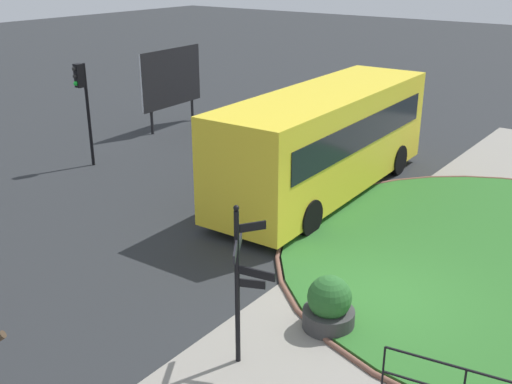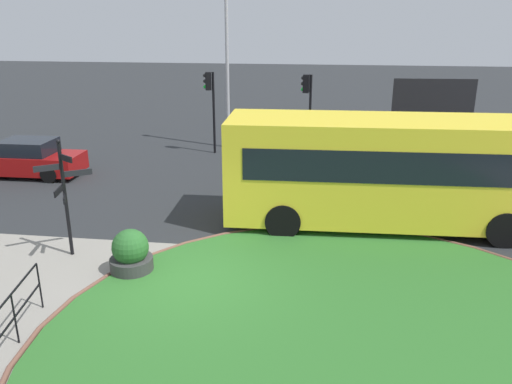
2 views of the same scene
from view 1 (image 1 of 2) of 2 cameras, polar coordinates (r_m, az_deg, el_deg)
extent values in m
plane|color=#282B2D|center=(13.54, 11.26, -9.90)|extent=(120.00, 120.00, 0.00)
cube|color=gray|center=(12.99, 19.22, -12.20)|extent=(32.00, 8.07, 0.02)
cylinder|color=black|center=(10.71, -1.77, -9.16)|extent=(0.09, 0.09, 2.99)
sphere|color=black|center=(10.01, -1.86, -1.51)|extent=(0.10, 0.10, 0.10)
cube|color=black|center=(10.25, -0.33, -3.27)|extent=(0.42, 0.29, 0.15)
cube|color=black|center=(9.96, -1.96, -5.63)|extent=(0.52, 0.37, 0.15)
cube|color=black|center=(10.71, -1.59, -4.90)|extent=(0.59, 0.39, 0.15)
cube|color=black|center=(10.35, 0.09, -7.66)|extent=(0.16, 0.67, 0.15)
cube|color=black|center=(10.57, -0.33, -8.60)|extent=(0.22, 0.43, 0.15)
cube|color=black|center=(10.10, 22.78, -16.10)|extent=(0.66, 3.73, 0.03)
cylinder|color=black|center=(10.59, 11.79, -16.36)|extent=(0.04, 0.04, 1.06)
cube|color=yellow|center=(18.62, 6.50, 4.97)|extent=(9.37, 2.90, 2.93)
cube|color=black|center=(19.14, 3.10, 6.80)|extent=(8.17, 0.30, 0.88)
cube|color=black|center=(17.96, 10.22, 5.52)|extent=(8.17, 0.30, 0.88)
cube|color=black|center=(22.67, 12.22, 7.95)|extent=(0.09, 2.12, 1.10)
cube|color=black|center=(22.45, 12.44, 10.67)|extent=(0.07, 1.42, 0.28)
cylinder|color=black|center=(22.03, 7.36, 4.14)|extent=(1.01, 0.33, 1.00)
cylinder|color=black|center=(21.10, 13.10, 2.98)|extent=(1.01, 0.33, 1.00)
cylinder|color=black|center=(17.25, -1.91, -0.59)|extent=(1.01, 0.33, 1.00)
cylinder|color=black|center=(16.04, 4.96, -2.39)|extent=(1.01, 0.33, 1.00)
cube|color=silver|center=(28.11, 7.67, 7.93)|extent=(4.56, 1.98, 0.71)
cube|color=black|center=(28.12, 7.94, 9.29)|extent=(2.08, 1.67, 0.61)
cube|color=#EAEACC|center=(25.96, 6.05, 6.97)|extent=(0.03, 0.20, 0.12)
cube|color=#EAEACC|center=(26.55, 4.09, 7.36)|extent=(0.03, 0.20, 0.12)
cylinder|color=black|center=(26.59, 7.57, 6.70)|extent=(0.65, 0.25, 0.64)
cylinder|color=black|center=(27.45, 4.64, 7.28)|extent=(0.65, 0.25, 0.64)
cylinder|color=black|center=(28.94, 10.52, 7.72)|extent=(0.65, 0.25, 0.64)
cylinder|color=black|center=(29.73, 7.73, 8.24)|extent=(0.65, 0.25, 0.64)
cylinder|color=black|center=(21.86, -15.41, 6.93)|extent=(0.11, 0.11, 3.58)
cube|color=black|center=(21.47, -16.25, 10.43)|extent=(0.29, 0.29, 0.78)
sphere|color=black|center=(21.35, -16.67, 11.00)|extent=(0.16, 0.16, 0.16)
sphere|color=black|center=(21.39, -16.60, 10.36)|extent=(0.16, 0.16, 0.16)
sphere|color=green|center=(21.44, -16.53, 9.72)|extent=(0.16, 0.16, 0.16)
cylinder|color=black|center=(25.52, -9.80, 7.71)|extent=(0.12, 0.12, 2.15)
cylinder|color=black|center=(27.45, -6.04, 8.85)|extent=(0.12, 0.12, 2.15)
cube|color=silver|center=(26.26, -7.98, 10.59)|extent=(3.52, 0.33, 2.30)
cube|color=black|center=(26.21, -7.86, 10.58)|extent=(3.62, 0.25, 2.40)
cylinder|color=#383838|center=(12.39, 6.80, -11.71)|extent=(1.03, 1.03, 0.41)
sphere|color=#286028|center=(12.13, 6.90, -9.78)|extent=(0.88, 0.88, 0.88)
camera|label=2|loc=(14.77, 59.71, 6.90)|focal=35.99mm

